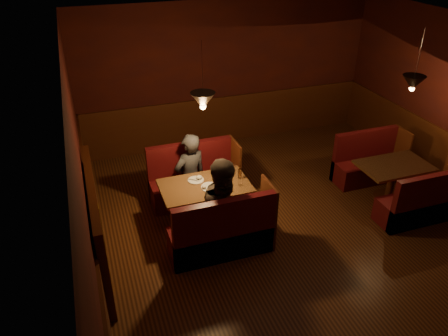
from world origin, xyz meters
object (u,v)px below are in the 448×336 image
object	(u,v)px
second_bench_near	(421,205)
diner_b	(226,195)
second_bench_far	(367,164)
diner_a	(190,160)
main_bench_far	(194,182)
main_table	(206,194)
second_table	(393,174)
main_bench_near	(223,236)

from	to	relation	value
second_bench_near	diner_b	world-z (taller)	diner_b
second_bench_far	diner_b	size ratio (longest dim) A/B	0.73
diner_a	diner_b	world-z (taller)	diner_b
second_bench_far	second_bench_near	world-z (taller)	same
diner_a	diner_b	size ratio (longest dim) A/B	0.91
main_bench_far	second_bench_near	size ratio (longest dim) A/B	1.14
main_table	diner_b	xyz separation A→B (m)	(0.10, -0.59, 0.33)
second_table	second_bench_near	distance (m)	0.72
main_table	main_bench_far	xyz separation A→B (m)	(0.01, 0.76, -0.23)
main_bench_far	second_bench_near	distance (m)	3.62
second_bench_far	diner_a	world-z (taller)	diner_a
main_table	second_table	bearing A→B (deg)	-5.90
main_bench_far	diner_a	bearing A→B (deg)	-134.09
second_bench_far	main_bench_far	bearing A→B (deg)	172.98
main_bench_near	second_table	distance (m)	3.17
main_table	second_table	world-z (taller)	main_table
main_table	diner_b	bearing A→B (deg)	-80.02
main_table	second_bench_near	distance (m)	3.34
main_table	second_bench_far	size ratio (longest dim) A/B	1.04
second_bench_near	diner_b	bearing A→B (deg)	172.07
main_table	second_bench_near	xyz separation A→B (m)	(3.17, -1.02, -0.26)
main_bench_far	second_bench_near	xyz separation A→B (m)	(3.16, -1.77, -0.03)
main_bench_near	second_table	size ratio (longest dim) A/B	1.26
main_bench_far	second_bench_near	world-z (taller)	main_bench_far
second_bench_far	main_table	bearing A→B (deg)	-173.39
diner_b	main_table	bearing A→B (deg)	83.23
main_bench_far	second_table	size ratio (longest dim) A/B	1.26
second_bench_far	second_bench_near	size ratio (longest dim) A/B	1.00
main_bench_far	diner_b	distance (m)	1.46
second_bench_far	second_bench_near	distance (m)	1.39
second_bench_far	second_table	bearing A→B (deg)	-92.20
second_table	diner_b	bearing A→B (deg)	-175.02
main_bench_near	diner_a	distance (m)	1.51
second_table	second_bench_near	bearing A→B (deg)	-87.80
main_table	second_table	distance (m)	3.16
main_bench_far	diner_b	size ratio (longest dim) A/B	0.83
main_table	main_bench_near	bearing A→B (deg)	-88.91
diner_a	main_bench_near	bearing A→B (deg)	75.79
main_bench_near	second_table	world-z (taller)	main_bench_near
main_bench_near	diner_a	xyz separation A→B (m)	(-0.08, 1.43, 0.48)
main_table	main_bench_near	xyz separation A→B (m)	(0.01, -0.76, -0.23)
second_bench_far	diner_a	xyz separation A→B (m)	(-3.24, 0.31, 0.51)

